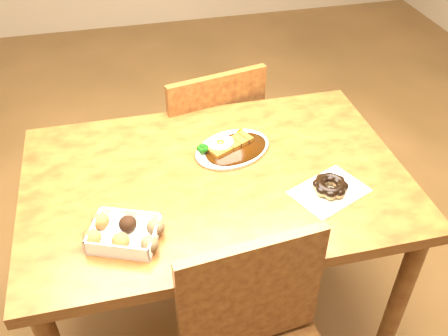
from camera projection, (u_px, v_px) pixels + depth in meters
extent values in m
plane|color=brown|center=(218.00, 315.00, 2.05)|extent=(6.00, 6.00, 0.00)
cube|color=#4D200F|center=(216.00, 180.00, 1.59)|extent=(1.20, 0.80, 0.04)
cylinder|color=#4D200F|center=(397.00, 305.00, 1.67)|extent=(0.06, 0.06, 0.71)
cylinder|color=#4D200F|center=(66.00, 218.00, 1.98)|extent=(0.06, 0.06, 0.71)
cylinder|color=#4D200F|center=(320.00, 177.00, 2.18)|extent=(0.06, 0.06, 0.71)
cube|color=#4D200F|center=(200.00, 144.00, 2.24)|extent=(0.50, 0.50, 0.04)
cylinder|color=#4D200F|center=(219.00, 153.00, 2.56)|extent=(0.04, 0.04, 0.41)
cylinder|color=#4D200F|center=(156.00, 171.00, 2.45)|extent=(0.04, 0.04, 0.41)
cylinder|color=#4D200F|center=(250.00, 194.00, 2.32)|extent=(0.04, 0.04, 0.41)
cylinder|color=#4D200F|center=(182.00, 215.00, 2.21)|extent=(0.04, 0.04, 0.41)
cube|color=#4D200F|center=(218.00, 121.00, 1.95)|extent=(0.40, 0.11, 0.40)
cube|color=#4D200F|center=(251.00, 296.00, 1.32)|extent=(0.40, 0.07, 0.40)
ellipsoid|color=white|center=(233.00, 149.00, 1.67)|extent=(0.31, 0.27, 0.01)
ellipsoid|color=black|center=(236.00, 149.00, 1.66)|extent=(0.26, 0.23, 0.01)
cube|color=#6B380C|center=(231.00, 145.00, 1.66)|extent=(0.17, 0.12, 0.02)
ellipsoid|color=white|center=(221.00, 143.00, 1.65)|extent=(0.11, 0.11, 0.01)
ellipsoid|color=#FFB214|center=(221.00, 142.00, 1.65)|extent=(0.03, 0.03, 0.02)
cube|color=white|center=(124.00, 233.00, 1.35)|extent=(0.22, 0.19, 0.05)
ellipsoid|color=brown|center=(92.00, 238.00, 1.33)|extent=(0.05, 0.05, 0.05)
ellipsoid|color=brown|center=(121.00, 241.00, 1.32)|extent=(0.05, 0.05, 0.05)
ellipsoid|color=black|center=(150.00, 244.00, 1.31)|extent=(0.05, 0.05, 0.05)
ellipsoid|color=brown|center=(100.00, 221.00, 1.38)|extent=(0.05, 0.05, 0.05)
ellipsoid|color=black|center=(128.00, 224.00, 1.37)|extent=(0.05, 0.05, 0.05)
ellipsoid|color=black|center=(156.00, 227.00, 1.36)|extent=(0.05, 0.05, 0.05)
cube|color=silver|center=(329.00, 191.00, 1.51)|extent=(0.26, 0.23, 0.00)
torus|color=olive|center=(330.00, 187.00, 1.50)|extent=(0.14, 0.14, 0.03)
torus|color=black|center=(331.00, 184.00, 1.50)|extent=(0.12, 0.12, 0.02)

